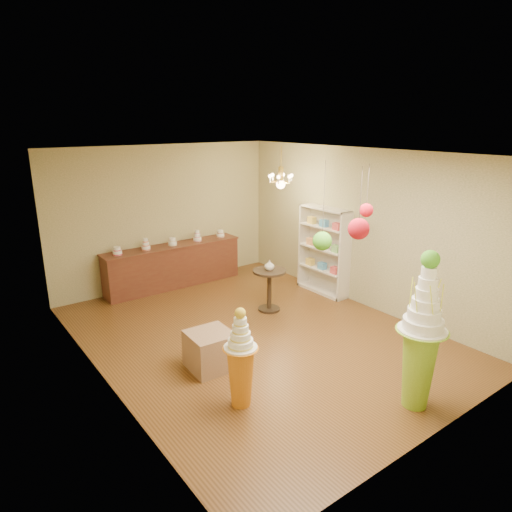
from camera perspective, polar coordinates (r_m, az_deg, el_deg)
floor at (r=7.79m, az=-0.04°, el=-9.88°), size 6.50×6.50×0.00m
ceiling at (r=6.98m, az=-0.05°, el=12.73°), size 6.50×6.50×0.00m
wall_back at (r=9.97m, az=-11.28°, el=4.90°), size 5.00×0.04×3.00m
wall_front at (r=5.16m, az=22.17°, el=-7.22°), size 5.00×0.04×3.00m
wall_left at (r=6.16m, az=-19.10°, el=-3.04°), size 0.04×6.50×3.00m
wall_right at (r=8.91m, az=13.00°, el=3.41°), size 0.04×6.50×3.00m
pedestal_green at (r=6.03m, az=19.84°, el=-10.75°), size 0.63×0.63×2.05m
pedestal_orange at (r=5.84m, az=-1.92°, el=-13.73°), size 0.51×0.51×1.32m
burlap_riser at (r=6.77m, az=-5.74°, el=-11.65°), size 0.64×0.64×0.56m
sideboard at (r=9.98m, az=-10.26°, el=-1.11°), size 3.04×0.54×1.16m
shelving_unit at (r=9.47m, az=8.47°, el=0.69°), size 0.33×1.20×1.80m
round_table at (r=8.57m, az=1.67°, el=-3.56°), size 0.74×0.74×0.80m
vase at (r=8.44m, az=1.69°, el=-1.16°), size 0.22×0.22×0.19m
pom_red_left at (r=5.29m, az=12.71°, el=3.34°), size 0.25×0.25×0.83m
pom_green_mid at (r=6.05m, az=8.28°, el=1.88°), size 0.25×0.25×1.18m
pom_red_right at (r=5.59m, az=13.62°, el=5.60°), size 0.17×0.17×0.63m
chandelier at (r=9.15m, az=3.11°, el=9.26°), size 0.68×0.68×0.85m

